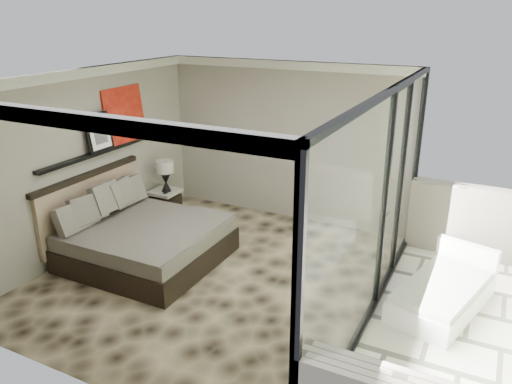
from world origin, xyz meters
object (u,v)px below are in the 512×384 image
at_px(table_lamp, 165,172).
at_px(lounger, 444,293).
at_px(bed, 141,238).
at_px(nightstand, 166,205).

xyz_separation_m(table_lamp, lounger, (4.90, -0.80, -0.68)).
bearing_deg(bed, table_lamp, 112.39).
relative_size(nightstand, lounger, 0.27).
xyz_separation_m(nightstand, table_lamp, (0.06, -0.02, 0.64)).
xyz_separation_m(bed, table_lamp, (-0.62, 1.50, 0.53)).
bearing_deg(lounger, nightstand, -174.35).
bearing_deg(table_lamp, bed, -67.61).
bearing_deg(bed, lounger, 9.26).
height_order(bed, lounger, bed).
relative_size(bed, table_lamp, 3.79).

